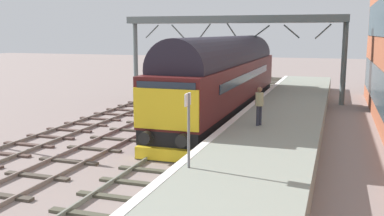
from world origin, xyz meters
TOP-DOWN VIEW (x-y plane):
  - ground_plane at (0.00, 0.00)m, footprint 140.00×140.00m
  - track_main at (0.00, -0.00)m, footprint 2.50×60.00m
  - track_adjacent_west at (-3.48, -0.00)m, footprint 2.50×60.00m
  - track_adjacent_far_west at (-6.57, 0.00)m, footprint 2.50×60.00m
  - station_platform at (3.60, 0.00)m, footprint 4.00×44.00m
  - diesel_locomotive at (0.00, 5.86)m, footprint 2.74×18.83m
  - platform_number_sign at (2.11, -6.90)m, footprint 0.10×0.44m
  - waiting_passenger at (3.05, -0.35)m, footprint 0.44×0.48m
  - overhead_footbridge at (-1.24, 12.92)m, footprint 15.87×2.00m

SIDE VIEW (x-z plane):
  - ground_plane at x=0.00m, z-range 0.00..0.00m
  - track_main at x=0.00m, z-range -0.02..0.13m
  - track_adjacent_far_west at x=-6.57m, z-range -0.02..0.13m
  - track_adjacent_west at x=-3.48m, z-range -0.02..0.13m
  - station_platform at x=3.60m, z-range 0.00..1.01m
  - waiting_passenger at x=3.05m, z-range 1.17..2.81m
  - platform_number_sign at x=2.11m, z-range 1.35..3.53m
  - diesel_locomotive at x=0.00m, z-range 0.14..4.83m
  - overhead_footbridge at x=-1.24m, z-range 2.53..8.59m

